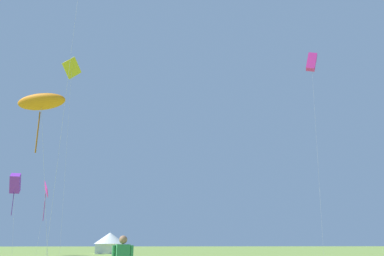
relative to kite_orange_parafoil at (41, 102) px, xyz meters
name	(u,v)px	position (x,y,z in m)	size (l,w,h in m)	color
kite_orange_parafoil	(41,102)	(0.00, 0.00, 0.00)	(4.34, 3.07, 12.13)	orange
kite_magenta_box	(312,62)	(31.97, 25.94, 17.08)	(2.22, 1.90, 29.90)	#E02DA3
kite_purple_box	(15,183)	(-10.08, 25.92, -2.29)	(2.19, 3.20, 10.46)	purple
kite_magenta_diamond	(46,191)	(-8.00, 33.23, -2.30)	(0.95, 2.44, 10.60)	#E02DA3
kite_yellow_diamond	(72,69)	(-2.47, 18.74, 11.16)	(2.13, 3.66, 24.21)	yellow
festival_tent_center	(110,242)	(1.56, 35.97, -9.67)	(4.78, 4.78, 3.10)	white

